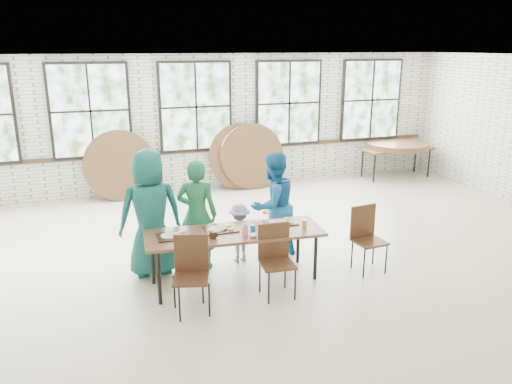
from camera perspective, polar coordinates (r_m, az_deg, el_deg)
room at (r=11.14m, az=-6.89°, el=9.41°), size 12.00×12.00×12.00m
dining_table at (r=6.79m, az=-2.48°, el=-4.94°), size 2.45×0.98×0.74m
chair_near_left at (r=6.20m, az=-7.42°, el=-8.52°), size 0.52×0.51×0.95m
chair_near_right at (r=6.53m, az=2.23°, el=-7.05°), size 0.45×0.44×0.95m
chair_spare at (r=7.41m, az=12.48°, el=-4.55°), size 0.46×0.45×0.95m
adult_teal at (r=7.12m, az=-11.97°, el=-2.37°), size 0.92×0.62×1.82m
adult_green at (r=7.25m, az=-6.76°, el=-2.58°), size 0.70×0.59×1.63m
toddler at (r=7.53m, az=-1.89°, el=-4.68°), size 0.61×0.39×0.90m
adult_blue at (r=7.57m, az=1.95°, el=-1.57°), size 0.97×0.86×1.65m
storage_table at (r=12.83m, az=15.78°, el=4.65°), size 1.84×0.87×0.74m
tabletop_clutter at (r=6.75m, az=-1.78°, el=-4.35°), size 2.02×0.60×0.11m
round_tops_stacked at (r=12.81m, az=15.82°, el=5.17°), size 1.50×1.50×0.13m
round_tops_leaning at (r=11.13m, az=-5.68°, el=3.73°), size 4.42×0.45×1.49m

